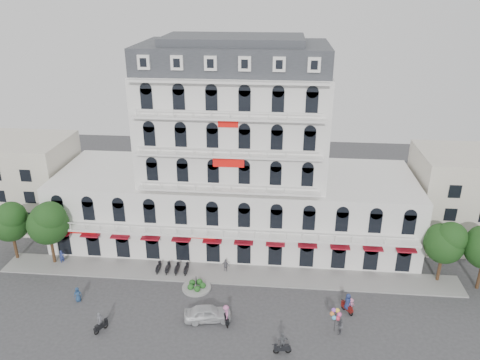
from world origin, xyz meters
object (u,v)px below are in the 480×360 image
at_px(rider_west, 100,323).
at_px(rider_northeast, 283,343).
at_px(rider_center, 226,314).
at_px(rider_east, 348,303).
at_px(balloon_vendor, 338,322).
at_px(parked_car, 208,313).

bearing_deg(rider_west, rider_northeast, -64.02).
xyz_separation_m(rider_northeast, rider_center, (-5.58, 3.49, 0.04)).
distance_m(rider_west, rider_east, 24.65).
bearing_deg(balloon_vendor, rider_west, -175.16).
height_order(parked_car, rider_northeast, rider_northeast).
xyz_separation_m(rider_west, rider_center, (11.98, 2.15, 0.22)).
height_order(rider_east, balloon_vendor, balloon_vendor).
xyz_separation_m(parked_car, balloon_vendor, (12.76, -0.67, 0.46)).
bearing_deg(rider_northeast, balloon_vendor, -157.55).
distance_m(rider_northeast, rider_center, 6.58).
xyz_separation_m(rider_west, rider_northeast, (17.57, -1.33, 0.18)).
bearing_deg(rider_center, rider_west, -96.91).
height_order(rider_west, rider_east, rider_east).
relative_size(parked_car, balloon_vendor, 1.93).
distance_m(parked_car, rider_east, 14.26).
bearing_deg(rider_east, parked_car, 64.60).
bearing_deg(rider_northeast, rider_west, -13.68).
height_order(rider_west, rider_northeast, rider_northeast).
distance_m(rider_west, rider_northeast, 17.62).
bearing_deg(balloon_vendor, rider_east, 67.66).
relative_size(rider_west, rider_center, 0.96).
bearing_deg(rider_west, parked_car, -45.21).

